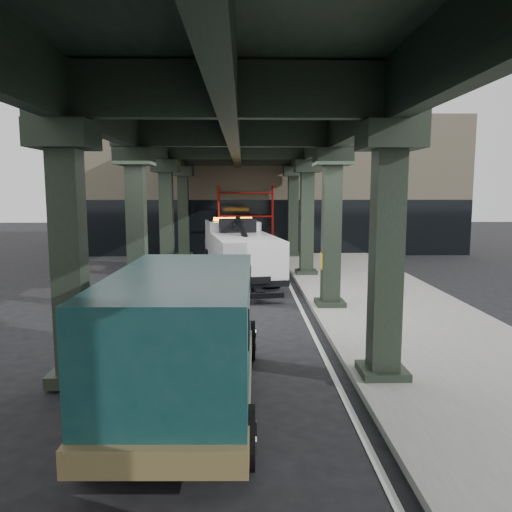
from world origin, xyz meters
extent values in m
plane|color=black|center=(0.00, 0.00, 0.00)|extent=(90.00, 90.00, 0.00)
cube|color=gray|center=(4.50, 2.00, 0.07)|extent=(5.00, 40.00, 0.15)
cube|color=silver|center=(1.70, 2.00, 0.01)|extent=(0.12, 38.00, 0.01)
cube|color=black|center=(2.60, -4.00, 2.50)|extent=(0.55, 0.55, 5.00)
cube|color=black|center=(2.60, -4.00, 4.75)|extent=(1.10, 1.10, 0.50)
cube|color=black|center=(2.60, -4.00, 0.18)|extent=(0.90, 0.90, 0.24)
cube|color=black|center=(2.60, 2.00, 2.50)|extent=(0.55, 0.55, 5.00)
cube|color=black|center=(2.60, 2.00, 4.75)|extent=(1.10, 1.10, 0.50)
cube|color=black|center=(2.60, 2.00, 0.18)|extent=(0.90, 0.90, 0.24)
cube|color=black|center=(2.60, 8.00, 2.50)|extent=(0.55, 0.55, 5.00)
cube|color=black|center=(2.60, 8.00, 4.75)|extent=(1.10, 1.10, 0.50)
cube|color=black|center=(2.60, 8.00, 0.18)|extent=(0.90, 0.90, 0.24)
cube|color=black|center=(2.60, 14.00, 2.50)|extent=(0.55, 0.55, 5.00)
cube|color=black|center=(2.60, 14.00, 4.75)|extent=(1.10, 1.10, 0.50)
cube|color=black|center=(2.60, 14.00, 0.18)|extent=(0.90, 0.90, 0.24)
cube|color=black|center=(-3.40, -4.00, 2.50)|extent=(0.55, 0.55, 5.00)
cube|color=black|center=(-3.40, -4.00, 4.75)|extent=(1.10, 1.10, 0.50)
cube|color=black|center=(-3.40, -4.00, 0.18)|extent=(0.90, 0.90, 0.24)
cube|color=black|center=(-3.40, 2.00, 2.50)|extent=(0.55, 0.55, 5.00)
cube|color=black|center=(-3.40, 2.00, 4.75)|extent=(1.10, 1.10, 0.50)
cube|color=black|center=(-3.40, 2.00, 0.18)|extent=(0.90, 0.90, 0.24)
cube|color=black|center=(-3.40, 8.00, 2.50)|extent=(0.55, 0.55, 5.00)
cube|color=black|center=(-3.40, 8.00, 4.75)|extent=(1.10, 1.10, 0.50)
cube|color=black|center=(-3.40, 8.00, 0.18)|extent=(0.90, 0.90, 0.24)
cube|color=black|center=(-3.40, 14.00, 2.50)|extent=(0.55, 0.55, 5.00)
cube|color=black|center=(-3.40, 14.00, 4.75)|extent=(1.10, 1.10, 0.50)
cube|color=black|center=(-3.40, 14.00, 0.18)|extent=(0.90, 0.90, 0.24)
cube|color=black|center=(2.60, 2.00, 5.55)|extent=(0.35, 32.00, 1.10)
cube|color=black|center=(-3.40, 2.00, 5.55)|extent=(0.35, 32.00, 1.10)
cube|color=black|center=(-0.40, 2.00, 5.55)|extent=(0.35, 32.00, 1.10)
cube|color=black|center=(-0.40, 2.00, 6.25)|extent=(7.40, 32.00, 0.30)
cube|color=#C6B793|center=(2.00, 20.00, 4.00)|extent=(22.00, 10.00, 8.00)
cylinder|color=#AF150E|center=(-1.50, 14.90, 2.00)|extent=(0.08, 0.08, 4.00)
cylinder|color=#AF150E|center=(-1.50, 14.10, 2.00)|extent=(0.08, 0.08, 4.00)
cylinder|color=#AF150E|center=(1.50, 14.90, 2.00)|extent=(0.08, 0.08, 4.00)
cylinder|color=#AF150E|center=(1.50, 14.10, 2.00)|extent=(0.08, 0.08, 4.00)
cylinder|color=#AF150E|center=(0.00, 14.90, 1.00)|extent=(3.00, 0.08, 0.08)
cylinder|color=#AF150E|center=(0.00, 14.90, 2.30)|extent=(3.00, 0.08, 0.08)
cylinder|color=#AF150E|center=(0.00, 14.90, 3.60)|extent=(3.00, 0.08, 0.08)
cube|color=black|center=(-0.24, 7.00, 0.67)|extent=(2.12, 7.26, 0.24)
cube|color=white|center=(-0.64, 9.42, 1.49)|extent=(2.60, 2.64, 1.73)
cube|color=white|center=(-0.80, 10.41, 1.01)|extent=(2.34, 1.03, 0.86)
cube|color=black|center=(-0.68, 9.65, 1.97)|extent=(2.29, 1.57, 0.82)
cube|color=white|center=(-0.06, 5.91, 1.30)|extent=(3.05, 5.11, 1.34)
cube|color=orange|center=(-0.61, 9.23, 2.45)|extent=(1.75, 0.55, 0.15)
cube|color=black|center=(-0.37, 7.81, 2.26)|extent=(1.61, 0.82, 0.58)
cylinder|color=black|center=(-0.09, 6.10, 2.02)|extent=(0.77, 3.35, 1.29)
cube|color=black|center=(0.33, 3.49, 0.34)|extent=(0.50, 1.37, 0.17)
cube|color=black|center=(0.44, 2.83, 0.29)|extent=(1.56, 0.49, 0.17)
cylinder|color=black|center=(-1.73, 9.53, 0.53)|extent=(0.50, 1.10, 1.06)
cylinder|color=silver|center=(-1.73, 9.53, 0.53)|extent=(0.46, 0.63, 0.58)
cylinder|color=black|center=(0.36, 9.87, 0.53)|extent=(0.50, 1.10, 1.06)
cylinder|color=silver|center=(0.36, 9.87, 0.53)|extent=(0.46, 0.63, 0.58)
cylinder|color=black|center=(-1.21, 6.40, 0.53)|extent=(0.50, 1.10, 1.06)
cylinder|color=silver|center=(-1.21, 6.40, 0.53)|extent=(0.46, 0.63, 0.58)
cylinder|color=black|center=(0.87, 6.75, 0.53)|extent=(0.50, 1.10, 1.06)
cylinder|color=silver|center=(0.87, 6.75, 0.53)|extent=(0.46, 0.63, 0.58)
cylinder|color=black|center=(-1.01, 5.17, 0.53)|extent=(0.50, 1.10, 1.06)
cylinder|color=silver|center=(-1.01, 5.17, 0.53)|extent=(0.46, 0.63, 0.58)
cylinder|color=black|center=(1.07, 5.51, 0.53)|extent=(0.50, 1.10, 1.06)
cylinder|color=silver|center=(1.07, 5.51, 0.53)|extent=(0.46, 0.63, 0.58)
cube|color=#103A3B|center=(-1.06, -2.55, 0.99)|extent=(2.17, 1.20, 0.94)
cube|color=#103A3B|center=(-1.13, -5.42, 1.41)|extent=(2.30, 4.75, 2.04)
cube|color=olive|center=(-1.12, -5.00, 0.57)|extent=(2.37, 5.90, 0.37)
cube|color=black|center=(-1.07, -2.96, 1.83)|extent=(2.05, 0.50, 0.87)
cube|color=black|center=(-1.12, -5.10, 1.93)|extent=(2.31, 3.81, 0.57)
cube|color=silver|center=(-1.05, -1.99, 0.57)|extent=(2.09, 0.17, 0.31)
cylinder|color=black|center=(-2.11, -2.57, 0.44)|extent=(0.31, 0.88, 0.88)
cylinder|color=silver|center=(-2.11, -2.57, 0.44)|extent=(0.35, 0.49, 0.48)
cylinder|color=black|center=(-0.02, -2.62, 0.44)|extent=(0.31, 0.88, 0.88)
cylinder|color=silver|center=(-0.02, -2.62, 0.44)|extent=(0.35, 0.49, 0.48)
cylinder|color=black|center=(-2.21, -6.96, 0.44)|extent=(0.31, 0.88, 0.88)
cylinder|color=silver|center=(-2.21, -6.96, 0.44)|extent=(0.35, 0.49, 0.48)
cylinder|color=black|center=(-0.12, -7.01, 0.44)|extent=(0.31, 0.88, 0.88)
cylinder|color=silver|center=(-0.12, -7.01, 0.44)|extent=(0.35, 0.49, 0.48)
camera|label=1|loc=(-0.13, -13.36, 3.76)|focal=35.00mm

